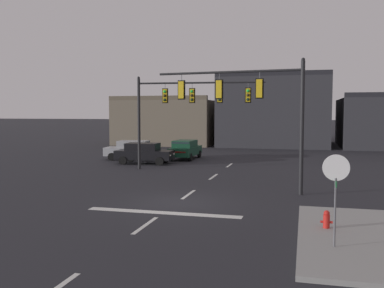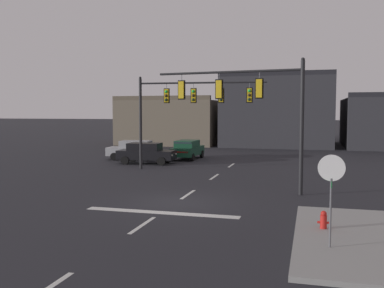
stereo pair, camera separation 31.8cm
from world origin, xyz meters
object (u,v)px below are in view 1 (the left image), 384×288
fire_hydrant (326,223)px  stop_sign (336,178)px  car_lot_middle (132,150)px  signal_mast_near_side (252,101)px  car_lot_farside (144,153)px  signal_mast_far_side (183,103)px  car_lot_nearside (185,149)px

fire_hydrant → stop_sign: bearing=-86.6°
car_lot_middle → fire_hydrant: car_lot_middle is taller
signal_mast_near_side → car_lot_farside: 14.06m
car_lot_middle → car_lot_farside: size_ratio=1.01×
signal_mast_far_side → car_lot_middle: size_ratio=1.92×
car_lot_nearside → fire_hydrant: 23.24m
car_lot_farside → car_lot_nearside: bearing=61.2°
car_lot_farside → fire_hydrant: size_ratio=6.03×
stop_sign → fire_hydrant: 2.74m
fire_hydrant → car_lot_farside: bearing=127.6°
stop_sign → fire_hydrant: bearing=93.4°
signal_mast_near_side → car_lot_middle: bearing=133.3°
signal_mast_near_side → car_lot_middle: 17.07m
signal_mast_far_side → car_lot_middle: 8.76m
signal_mast_far_side → stop_sign: signal_mast_far_side is taller
signal_mast_near_side → car_lot_farside: (-9.45, 9.72, -3.74)m
signal_mast_far_side → car_lot_nearside: size_ratio=1.96×
signal_mast_near_side → car_lot_farside: size_ratio=1.68×
car_lot_farside → fire_hydrant: car_lot_farside is taller
signal_mast_far_side → stop_sign: bearing=-60.4°
car_lot_middle → car_lot_farside: (1.97, -2.40, 0.00)m
car_lot_nearside → signal_mast_far_side: bearing=-76.1°
signal_mast_near_side → fire_hydrant: bearing=-64.2°
car_lot_middle → fire_hydrant: 24.13m
signal_mast_far_side → car_lot_nearside: bearing=103.9°
signal_mast_near_side → car_lot_farside: signal_mast_near_side is taller
signal_mast_near_side → car_lot_middle: size_ratio=1.65×
fire_hydrant → signal_mast_near_side: bearing=115.8°
signal_mast_near_side → stop_sign: bearing=-68.9°
car_lot_nearside → stop_sign: bearing=-64.8°
car_lot_middle → fire_hydrant: (14.78, -19.06, -0.53)m
car_lot_nearside → signal_mast_near_side: bearing=-62.2°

